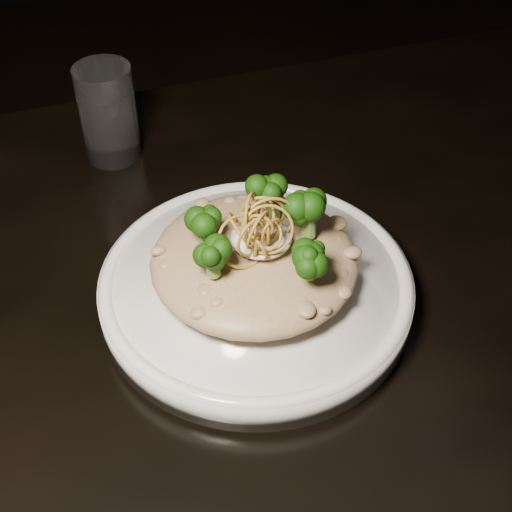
% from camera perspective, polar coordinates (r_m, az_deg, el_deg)
% --- Properties ---
extents(table, '(1.10, 0.80, 0.75)m').
position_cam_1_polar(table, '(0.70, -1.67, -9.18)').
color(table, black).
rests_on(table, ground).
extents(plate, '(0.28, 0.28, 0.03)m').
position_cam_1_polar(plate, '(0.63, 0.00, -2.68)').
color(plate, silver).
rests_on(plate, table).
extents(risotto, '(0.18, 0.18, 0.04)m').
position_cam_1_polar(risotto, '(0.61, -0.15, -0.35)').
color(risotto, brown).
rests_on(risotto, plate).
extents(broccoli, '(0.13, 0.13, 0.05)m').
position_cam_1_polar(broccoli, '(0.58, 0.52, 2.37)').
color(broccoli, black).
rests_on(broccoli, risotto).
extents(cheese, '(0.05, 0.05, 0.01)m').
position_cam_1_polar(cheese, '(0.59, 0.42, 1.44)').
color(cheese, silver).
rests_on(cheese, risotto).
extents(shallots, '(0.06, 0.06, 0.04)m').
position_cam_1_polar(shallots, '(0.57, -0.05, 2.95)').
color(shallots, brown).
rests_on(shallots, cheese).
extents(drinking_glass, '(0.08, 0.08, 0.11)m').
position_cam_1_polar(drinking_glass, '(0.80, -11.74, 11.12)').
color(drinking_glass, silver).
rests_on(drinking_glass, table).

